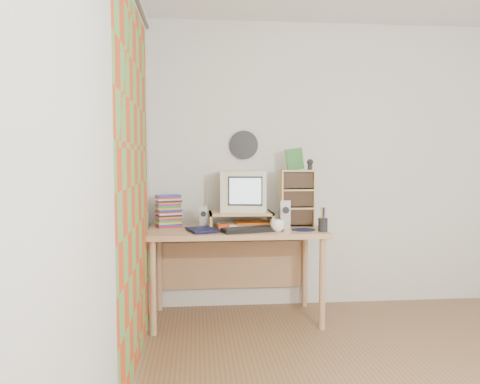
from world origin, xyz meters
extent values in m
plane|color=silver|center=(0.00, 1.75, 1.25)|extent=(3.50, 0.00, 3.50)
plane|color=silver|center=(-1.75, 0.00, 1.25)|extent=(0.00, 3.50, 3.50)
plane|color=#C43F1B|center=(-1.71, 0.48, 1.15)|extent=(0.00, 2.20, 2.20)
cylinder|color=black|center=(-0.93, 1.73, 1.43)|extent=(0.25, 0.02, 0.25)
cube|color=tan|center=(-1.03, 1.38, 0.73)|extent=(1.40, 0.70, 0.04)
cube|color=tan|center=(-1.03, 1.71, 0.38)|extent=(1.33, 0.02, 0.41)
cylinder|color=tan|center=(-1.67, 1.09, 0.35)|extent=(0.05, 0.05, 0.71)
cylinder|color=tan|center=(-0.39, 1.09, 0.35)|extent=(0.05, 0.05, 0.71)
cylinder|color=tan|center=(-1.67, 1.67, 0.35)|extent=(0.05, 0.05, 0.71)
cylinder|color=tan|center=(-0.39, 1.67, 0.35)|extent=(0.05, 0.05, 0.71)
cube|color=tan|center=(-1.23, 1.48, 0.81)|extent=(0.02, 0.30, 0.12)
cube|color=tan|center=(-0.73, 1.48, 0.81)|extent=(0.02, 0.30, 0.12)
cube|color=tan|center=(-0.98, 1.48, 0.86)|extent=(0.52, 0.30, 0.02)
cube|color=silver|center=(-0.95, 1.53, 1.04)|extent=(0.40, 0.40, 0.34)
cube|color=#A8A7AC|center=(-1.29, 1.45, 0.84)|extent=(0.07, 0.07, 0.18)
cube|color=#A8A7AC|center=(-0.62, 1.42, 0.86)|extent=(0.09, 0.09, 0.22)
cube|color=black|center=(-0.92, 1.19, 0.77)|extent=(0.49, 0.28, 0.03)
cube|color=tan|center=(-0.51, 1.47, 0.98)|extent=(0.28, 0.16, 0.47)
imported|color=white|center=(-0.72, 1.18, 0.80)|extent=(0.13, 0.13, 0.09)
imported|color=#0E1034|center=(-1.40, 1.21, 0.77)|extent=(0.29, 0.25, 0.05)
cylinder|color=black|center=(-0.51, 1.24, 0.75)|extent=(0.19, 0.19, 0.00)
cube|color=red|center=(-1.13, 1.31, 0.77)|extent=(0.10, 0.07, 0.04)
cube|color=#1D5D1A|center=(-0.53, 1.49, 1.31)|extent=(0.14, 0.03, 0.18)
camera|label=1|loc=(-1.34, -2.35, 1.31)|focal=35.00mm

